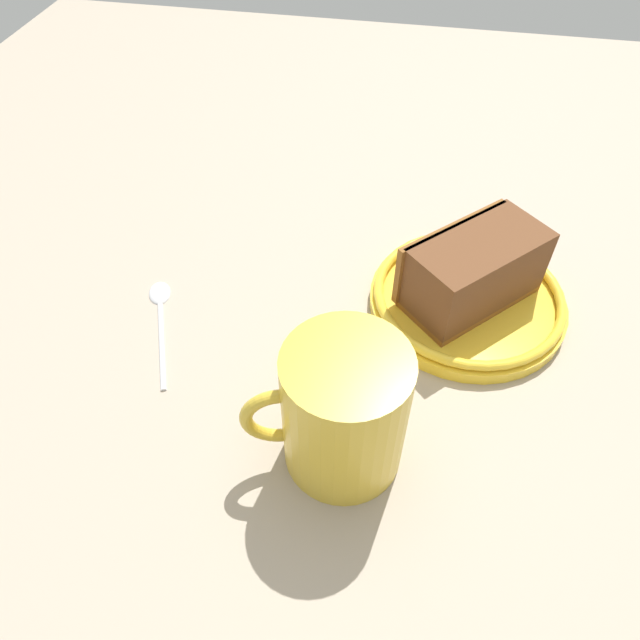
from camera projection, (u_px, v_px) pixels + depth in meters
ground_plane at (345, 289)px, 56.87cm from camera, size 122.46×122.46×3.44cm
small_plate at (467, 299)px, 52.21cm from camera, size 17.46×17.46×2.02cm
cake_slice at (473, 269)px, 49.82cm from camera, size 12.97×13.01×6.50cm
tea_mug at (343, 411)px, 39.01cm from camera, size 11.18×8.52×10.72cm
teaspoon at (160, 307)px, 52.40cm from camera, size 6.09×12.23×0.80cm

